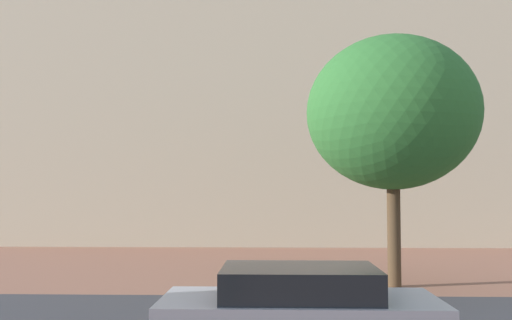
# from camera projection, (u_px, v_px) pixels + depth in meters

# --- Properties ---
(ground_plane) EXTENTS (120.00, 120.00, 0.00)m
(ground_plane) POSITION_uv_depth(u_px,v_px,m) (266.00, 302.00, 13.21)
(ground_plane) COLOR #93604C
(landmark_building) EXTENTS (27.19, 13.05, 39.46)m
(landmark_building) POSITION_uv_depth(u_px,v_px,m) (264.00, 37.00, 32.99)
(landmark_building) COLOR beige
(landmark_building) RESTS_ON ground_plane
(car_silver) EXTENTS (4.26, 2.10, 1.43)m
(car_silver) POSITION_uv_depth(u_px,v_px,m) (300.00, 315.00, 8.67)
(car_silver) COLOR #B2B2BC
(car_silver) RESTS_ON ground_plane
(tree_curb_far) EXTENTS (4.73, 4.73, 6.90)m
(tree_curb_far) POSITION_uv_depth(u_px,v_px,m) (392.00, 113.00, 15.61)
(tree_curb_far) COLOR #4C3823
(tree_curb_far) RESTS_ON ground_plane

